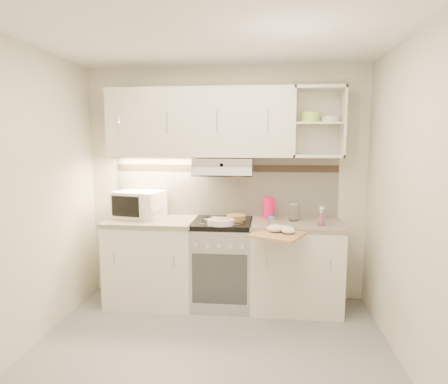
{
  "coord_description": "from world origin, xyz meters",
  "views": [
    {
      "loc": [
        0.43,
        -2.9,
        1.73
      ],
      "look_at": [
        0.03,
        0.95,
        1.22
      ],
      "focal_mm": 32.0,
      "sensor_mm": 36.0,
      "label": 1
    }
  ],
  "objects_px": {
    "spray_bottle": "(321,218)",
    "watering_can": "(148,214)",
    "plate_stack": "(221,222)",
    "cutting_board": "(277,235)",
    "electric_range": "(223,263)",
    "microwave": "(139,204)",
    "pink_pitcher": "(269,208)",
    "glass_jar": "(294,212)"
  },
  "relations": [
    {
      "from": "electric_range",
      "to": "cutting_board",
      "type": "height_order",
      "value": "electric_range"
    },
    {
      "from": "pink_pitcher",
      "to": "spray_bottle",
      "type": "bearing_deg",
      "value": -14.06
    },
    {
      "from": "microwave",
      "to": "watering_can",
      "type": "distance_m",
      "value": 0.26
    },
    {
      "from": "glass_jar",
      "to": "cutting_board",
      "type": "distance_m",
      "value": 0.56
    },
    {
      "from": "electric_range",
      "to": "watering_can",
      "type": "distance_m",
      "value": 0.93
    },
    {
      "from": "watering_can",
      "to": "plate_stack",
      "type": "bearing_deg",
      "value": -9.95
    },
    {
      "from": "plate_stack",
      "to": "spray_bottle",
      "type": "xyz_separation_m",
      "value": [
        0.98,
        0.05,
        0.05
      ]
    },
    {
      "from": "watering_can",
      "to": "glass_jar",
      "type": "distance_m",
      "value": 1.5
    },
    {
      "from": "watering_can",
      "to": "plate_stack",
      "type": "distance_m",
      "value": 0.77
    },
    {
      "from": "microwave",
      "to": "spray_bottle",
      "type": "bearing_deg",
      "value": 5.69
    },
    {
      "from": "glass_jar",
      "to": "cutting_board",
      "type": "height_order",
      "value": "glass_jar"
    },
    {
      "from": "plate_stack",
      "to": "cutting_board",
      "type": "height_order",
      "value": "plate_stack"
    },
    {
      "from": "watering_can",
      "to": "glass_jar",
      "type": "bearing_deg",
      "value": 2.84
    },
    {
      "from": "electric_range",
      "to": "pink_pitcher",
      "type": "relative_size",
      "value": 3.94
    },
    {
      "from": "plate_stack",
      "to": "cutting_board",
      "type": "bearing_deg",
      "value": -26.18
    },
    {
      "from": "plate_stack",
      "to": "glass_jar",
      "type": "bearing_deg",
      "value": 18.64
    },
    {
      "from": "pink_pitcher",
      "to": "cutting_board",
      "type": "distance_m",
      "value": 0.62
    },
    {
      "from": "cutting_board",
      "to": "electric_range",
      "type": "bearing_deg",
      "value": 164.94
    },
    {
      "from": "cutting_board",
      "to": "glass_jar",
      "type": "bearing_deg",
      "value": 94.34
    },
    {
      "from": "pink_pitcher",
      "to": "glass_jar",
      "type": "bearing_deg",
      "value": -3.58
    },
    {
      "from": "glass_jar",
      "to": "watering_can",
      "type": "bearing_deg",
      "value": -174.22
    },
    {
      "from": "electric_range",
      "to": "plate_stack",
      "type": "bearing_deg",
      "value": -89.5
    },
    {
      "from": "watering_can",
      "to": "cutting_board",
      "type": "distance_m",
      "value": 1.36
    },
    {
      "from": "watering_can",
      "to": "spray_bottle",
      "type": "height_order",
      "value": "watering_can"
    },
    {
      "from": "pink_pitcher",
      "to": "plate_stack",
      "type": "bearing_deg",
      "value": -130.14
    },
    {
      "from": "microwave",
      "to": "plate_stack",
      "type": "relative_size",
      "value": 2.12
    },
    {
      "from": "microwave",
      "to": "cutting_board",
      "type": "relative_size",
      "value": 1.31
    },
    {
      "from": "microwave",
      "to": "pink_pitcher",
      "type": "relative_size",
      "value": 2.46
    },
    {
      "from": "spray_bottle",
      "to": "microwave",
      "type": "bearing_deg",
      "value": -169.07
    },
    {
      "from": "spray_bottle",
      "to": "watering_can",
      "type": "bearing_deg",
      "value": -163.32
    },
    {
      "from": "electric_range",
      "to": "spray_bottle",
      "type": "distance_m",
      "value": 1.12
    },
    {
      "from": "plate_stack",
      "to": "electric_range",
      "type": "bearing_deg",
      "value": 90.5
    },
    {
      "from": "watering_can",
      "to": "glass_jar",
      "type": "xyz_separation_m",
      "value": [
        1.49,
        0.15,
        0.02
      ]
    },
    {
      "from": "spray_bottle",
      "to": "cutting_board",
      "type": "relative_size",
      "value": 0.46
    },
    {
      "from": "plate_stack",
      "to": "cutting_board",
      "type": "xyz_separation_m",
      "value": [
        0.54,
        -0.27,
        -0.05
      ]
    },
    {
      "from": "pink_pitcher",
      "to": "electric_range",
      "type": "bearing_deg",
      "value": -146.79
    },
    {
      "from": "watering_can",
      "to": "plate_stack",
      "type": "xyz_separation_m",
      "value": [
        0.76,
        -0.09,
        -0.05
      ]
    },
    {
      "from": "microwave",
      "to": "plate_stack",
      "type": "xyz_separation_m",
      "value": [
        0.92,
        -0.29,
        -0.11
      ]
    },
    {
      "from": "microwave",
      "to": "plate_stack",
      "type": "distance_m",
      "value": 0.97
    },
    {
      "from": "electric_range",
      "to": "microwave",
      "type": "distance_m",
      "value": 1.1
    },
    {
      "from": "electric_range",
      "to": "pink_pitcher",
      "type": "xyz_separation_m",
      "value": [
        0.48,
        0.16,
        0.56
      ]
    },
    {
      "from": "electric_range",
      "to": "spray_bottle",
      "type": "relative_size",
      "value": 4.56
    }
  ]
}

